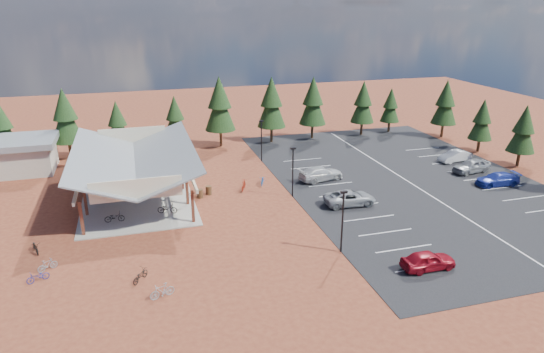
% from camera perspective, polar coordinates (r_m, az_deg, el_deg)
% --- Properties ---
extents(ground, '(140.00, 140.00, 0.00)m').
position_cam_1_polar(ground, '(45.94, -2.73, -3.91)').
color(ground, maroon).
rests_on(ground, ground).
extents(asphalt_lot, '(27.00, 44.00, 0.04)m').
position_cam_1_polar(asphalt_lot, '(55.34, 15.45, -0.40)').
color(asphalt_lot, black).
rests_on(asphalt_lot, ground).
extents(concrete_pad, '(10.60, 18.60, 0.10)m').
position_cam_1_polar(concrete_pad, '(51.36, -15.52, -1.96)').
color(concrete_pad, gray).
rests_on(concrete_pad, ground).
extents(bike_pavilion, '(11.65, 19.40, 4.97)m').
position_cam_1_polar(bike_pavilion, '(50.13, -15.91, 2.05)').
color(bike_pavilion, '#4F2616').
rests_on(bike_pavilion, concrete_pad).
extents(outbuilding, '(11.00, 7.00, 3.90)m').
position_cam_1_polar(outbuilding, '(62.86, -28.79, 2.15)').
color(outbuilding, '#ADA593').
rests_on(outbuilding, ground).
extents(lamp_post_0, '(0.50, 0.25, 5.14)m').
position_cam_1_polar(lamp_post_0, '(37.57, 8.31, -4.76)').
color(lamp_post_0, black).
rests_on(lamp_post_0, ground).
extents(lamp_post_1, '(0.50, 0.25, 5.14)m').
position_cam_1_polar(lamp_post_1, '(47.94, 2.47, 0.94)').
color(lamp_post_1, black).
rests_on(lamp_post_1, ground).
extents(lamp_post_2, '(0.50, 0.25, 5.14)m').
position_cam_1_polar(lamp_post_2, '(58.93, -1.25, 4.57)').
color(lamp_post_2, black).
rests_on(lamp_post_2, ground).
extents(trash_bin_0, '(0.60, 0.60, 0.90)m').
position_cam_1_polar(trash_bin_0, '(48.97, -8.47, -2.00)').
color(trash_bin_0, '#4A311A').
rests_on(trash_bin_0, ground).
extents(trash_bin_1, '(0.60, 0.60, 0.90)m').
position_cam_1_polar(trash_bin_1, '(49.69, -7.46, -1.62)').
color(trash_bin_1, '#4A311A').
rests_on(trash_bin_1, ground).
extents(pine_0, '(3.17, 3.17, 7.39)m').
position_cam_1_polar(pine_0, '(67.01, -29.18, 5.27)').
color(pine_0, '#382314').
rests_on(pine_0, ground).
extents(pine_1, '(3.79, 3.79, 8.82)m').
position_cam_1_polar(pine_1, '(64.78, -23.15, 6.58)').
color(pine_1, '#382314').
rests_on(pine_1, ground).
extents(pine_2, '(3.01, 3.01, 7.02)m').
position_cam_1_polar(pine_2, '(64.02, -17.73, 6.07)').
color(pine_2, '#382314').
rests_on(pine_2, ground).
extents(pine_3, '(3.06, 3.06, 7.13)m').
position_cam_1_polar(pine_3, '(65.09, -11.34, 6.91)').
color(pine_3, '#382314').
rests_on(pine_3, ground).
extents(pine_4, '(4.07, 4.07, 9.47)m').
position_cam_1_polar(pine_4, '(65.14, -6.18, 8.48)').
color(pine_4, '#382314').
rests_on(pine_4, ground).
extents(pine_5, '(3.91, 3.91, 9.10)m').
position_cam_1_polar(pine_5, '(66.91, -0.06, 8.69)').
color(pine_5, '#382314').
rests_on(pine_5, ground).
extents(pine_6, '(3.79, 3.79, 8.83)m').
position_cam_1_polar(pine_6, '(69.03, 4.84, 8.83)').
color(pine_6, '#382314').
rests_on(pine_6, ground).
extents(pine_7, '(3.40, 3.40, 7.93)m').
position_cam_1_polar(pine_7, '(72.11, 10.67, 8.59)').
color(pine_7, '#382314').
rests_on(pine_7, ground).
extents(pine_8, '(2.83, 2.83, 6.60)m').
position_cam_1_polar(pine_8, '(74.89, 13.78, 8.13)').
color(pine_8, '#382314').
rests_on(pine_8, ground).
extents(pine_11, '(3.18, 3.18, 7.41)m').
position_cam_1_polar(pine_11, '(63.94, 27.49, 4.97)').
color(pine_11, '#382314').
rests_on(pine_11, ground).
extents(pine_12, '(2.98, 2.98, 6.94)m').
position_cam_1_polar(pine_12, '(68.27, 23.49, 6.14)').
color(pine_12, '#382314').
rests_on(pine_12, ground).
extents(pine_13, '(3.55, 3.55, 8.28)m').
position_cam_1_polar(pine_13, '(73.86, 19.73, 8.20)').
color(pine_13, '#382314').
rests_on(pine_13, ground).
extents(bike_0, '(1.73, 0.65, 0.90)m').
position_cam_1_polar(bike_0, '(45.21, -18.04, -4.57)').
color(bike_0, black).
rests_on(bike_0, concrete_pad).
extents(bike_1, '(1.57, 0.87, 0.91)m').
position_cam_1_polar(bike_1, '(50.86, -18.22, -1.85)').
color(bike_1, gray).
rests_on(bike_1, concrete_pad).
extents(bike_2, '(1.59, 0.78, 0.80)m').
position_cam_1_polar(bike_2, '(54.13, -17.65, -0.54)').
color(bike_2, '#152695').
rests_on(bike_2, concrete_pad).
extents(bike_3, '(1.63, 0.64, 0.95)m').
position_cam_1_polar(bike_3, '(57.89, -16.79, 0.94)').
color(bike_3, maroon).
rests_on(bike_3, concrete_pad).
extents(bike_4, '(1.92, 1.17, 0.95)m').
position_cam_1_polar(bike_4, '(45.72, -12.22, -3.70)').
color(bike_4, black).
rests_on(bike_4, concrete_pad).
extents(bike_5, '(1.89, 0.79, 1.10)m').
position_cam_1_polar(bike_5, '(50.67, -13.69, -1.36)').
color(bike_5, gray).
rests_on(bike_5, concrete_pad).
extents(bike_6, '(1.59, 0.78, 0.80)m').
position_cam_1_polar(bike_6, '(51.69, -12.69, -1.03)').
color(bike_6, '#154293').
rests_on(bike_6, concrete_pad).
extents(bike_7, '(1.56, 0.74, 0.90)m').
position_cam_1_polar(bike_7, '(58.12, -14.00, 1.25)').
color(bike_7, maroon).
rests_on(bike_7, concrete_pad).
extents(bike_8, '(1.20, 1.90, 0.94)m').
position_cam_1_polar(bike_8, '(42.47, -26.06, -7.44)').
color(bike_8, black).
rests_on(bike_8, ground).
extents(bike_9, '(1.48, 1.11, 0.88)m').
position_cam_1_polar(bike_9, '(39.42, -24.92, -9.42)').
color(bike_9, gray).
rests_on(bike_9, ground).
extents(bike_10, '(1.62, 1.11, 0.80)m').
position_cam_1_polar(bike_10, '(38.25, -25.83, -10.56)').
color(bike_10, navy).
rests_on(bike_10, ground).
extents(bike_12, '(1.44, 1.68, 0.87)m').
position_cam_1_polar(bike_12, '(35.85, -15.25, -11.16)').
color(bike_12, black).
rests_on(bike_12, ground).
extents(bike_13, '(1.79, 0.99, 1.04)m').
position_cam_1_polar(bike_13, '(33.65, -12.81, -12.99)').
color(bike_13, gray).
rests_on(bike_13, ground).
extents(bike_14, '(1.21, 1.90, 0.94)m').
position_cam_1_polar(bike_14, '(52.00, -1.13, -0.44)').
color(bike_14, '#134A9F').
rests_on(bike_14, ground).
extents(bike_15, '(1.21, 1.85, 1.08)m').
position_cam_1_polar(bike_15, '(50.43, -3.35, -1.04)').
color(bike_15, maroon).
rests_on(bike_15, ground).
extents(bike_16, '(1.70, 1.10, 0.84)m').
position_cam_1_polar(bike_16, '(49.21, -9.03, -1.96)').
color(bike_16, black).
rests_on(bike_16, ground).
extents(car_0, '(4.06, 1.64, 1.38)m').
position_cam_1_polar(car_0, '(37.63, 17.89, -9.36)').
color(car_0, maroon).
rests_on(car_0, asphalt_lot).
extents(car_2, '(5.12, 2.56, 1.39)m').
position_cam_1_polar(car_2, '(47.22, 9.15, -2.50)').
color(car_2, '#979A9E').
rests_on(car_2, asphalt_lot).
extents(car_3, '(5.37, 2.92, 1.48)m').
position_cam_1_polar(car_3, '(53.37, 5.77, 0.36)').
color(car_3, '#BABABA').
rests_on(car_3, asphalt_lot).
extents(car_7, '(4.80, 2.27, 1.35)m').
position_cam_1_polar(car_7, '(56.88, 24.99, -0.29)').
color(car_7, '#203199').
rests_on(car_7, asphalt_lot).
extents(car_8, '(4.81, 2.50, 1.56)m').
position_cam_1_polar(car_8, '(59.98, 22.41, 1.17)').
color(car_8, gray).
rests_on(car_8, asphalt_lot).
extents(car_9, '(4.27, 1.95, 1.36)m').
position_cam_1_polar(car_9, '(63.41, 20.70, 2.25)').
color(car_9, silver).
rests_on(car_9, asphalt_lot).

